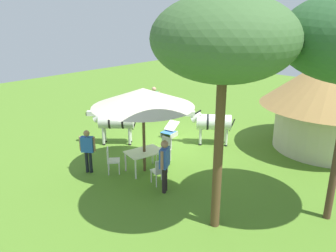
# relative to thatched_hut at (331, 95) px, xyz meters

# --- Properties ---
(ground_plane) EXTENTS (36.00, 36.00, 0.00)m
(ground_plane) POSITION_rel_thatched_hut_xyz_m (3.30, -4.99, -2.21)
(ground_plane) COLOR #517D26
(thatched_hut) EXTENTS (5.38, 5.38, 3.88)m
(thatched_hut) POSITION_rel_thatched_hut_xyz_m (0.00, 0.00, 0.00)
(thatched_hut) COLOR beige
(thatched_hut) RESTS_ON ground_plane
(shade_umbrella) EXTENTS (3.42, 3.42, 2.96)m
(shade_umbrella) POSITION_rel_thatched_hut_xyz_m (6.37, -3.91, 0.44)
(shade_umbrella) COLOR brown
(shade_umbrella) RESTS_ON ground_plane
(patio_dining_table) EXTENTS (1.39, 1.11, 0.74)m
(patio_dining_table) POSITION_rel_thatched_hut_xyz_m (6.37, -3.91, -1.57)
(patio_dining_table) COLOR silver
(patio_dining_table) RESTS_ON ground_plane
(patio_chair_west_end) EXTENTS (0.61, 0.61, 0.90)m
(patio_chair_west_end) POSITION_rel_thatched_hut_xyz_m (7.24, -4.65, -1.69)
(patio_chair_west_end) COLOR silver
(patio_chair_west_end) RESTS_ON ground_plane
(patio_chair_east_end) EXTENTS (0.55, 0.54, 0.90)m
(patio_chair_east_end) POSITION_rel_thatched_hut_xyz_m (6.72, -2.82, -1.69)
(patio_chair_east_end) COLOR white
(patio_chair_east_end) RESTS_ON ground_plane
(patio_chair_near_lawn) EXTENTS (0.45, 0.47, 0.90)m
(patio_chair_near_lawn) POSITION_rel_thatched_hut_xyz_m (5.22, -3.99, -1.69)
(patio_chair_near_lawn) COLOR silver
(patio_chair_near_lawn) RESTS_ON ground_plane
(guest_beside_umbrella) EXTENTS (0.40, 0.47, 1.55)m
(guest_beside_umbrella) POSITION_rel_thatched_hut_xyz_m (7.74, -5.25, -1.28)
(guest_beside_umbrella) COLOR black
(guest_beside_umbrella) RESTS_ON ground_plane
(guest_behind_table) EXTENTS (0.56, 0.39, 1.70)m
(guest_behind_table) POSITION_rel_thatched_hut_xyz_m (6.96, -2.40, -1.19)
(guest_behind_table) COLOR black
(guest_behind_table) RESTS_ON ground_plane
(standing_watcher) EXTENTS (0.45, 0.47, 1.64)m
(standing_watcher) POSITION_rel_thatched_hut_xyz_m (1.66, -8.04, -1.23)
(standing_watcher) COLOR black
(standing_watcher) RESTS_ON ground_plane
(striped_lounge_chair) EXTENTS (0.88, 0.64, 0.61)m
(striped_lounge_chair) POSITION_rel_thatched_hut_xyz_m (3.17, -5.60, -1.96)
(striped_lounge_chair) COLOR #3370BD
(striped_lounge_chair) RESTS_ON ground_plane
(zebra_nearest_camera) EXTENTS (1.45, 1.78, 1.49)m
(zebra_nearest_camera) POSITION_rel_thatched_hut_xyz_m (2.69, -3.65, -1.26)
(zebra_nearest_camera) COLOR silver
(zebra_nearest_camera) RESTS_ON ground_plane
(zebra_by_umbrella) EXTENTS (1.57, 1.70, 1.51)m
(zebra_by_umbrella) POSITION_rel_thatched_hut_xyz_m (5.37, -6.68, -1.24)
(zebra_by_umbrella) COLOR silver
(zebra_by_umbrella) RESTS_ON ground_plane
(acacia_tree_left_background) EXTENTS (3.27, 3.27, 5.76)m
(acacia_tree_left_background) POSITION_rel_thatched_hut_xyz_m (7.36, -0.24, 2.53)
(acacia_tree_left_background) COLOR brown
(acacia_tree_left_background) RESTS_ON ground_plane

